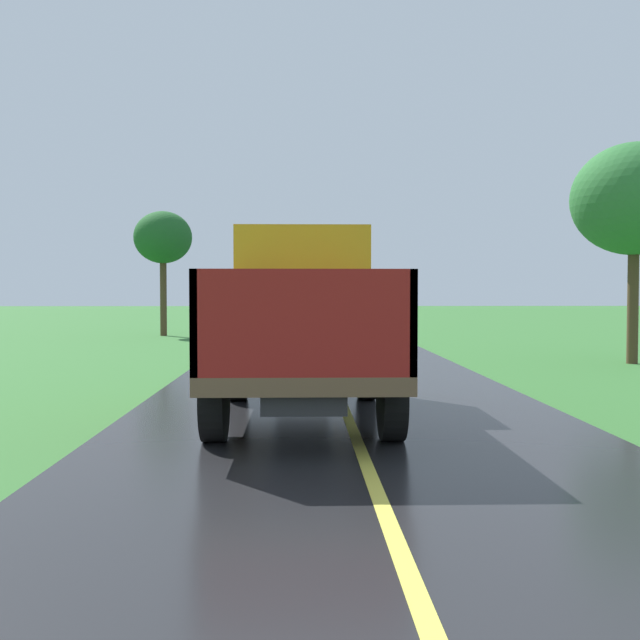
% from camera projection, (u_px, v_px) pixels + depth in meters
% --- Properties ---
extents(banana_truck_near, '(2.38, 5.82, 2.80)m').
position_uv_depth(banana_truck_near, '(302.00, 317.00, 11.19)').
color(banana_truck_near, '#2D2D30').
rests_on(banana_truck_near, road_surface).
extents(roadside_tree_near_left, '(3.19, 3.19, 5.68)m').
position_uv_depth(roadside_tree_near_left, '(634.00, 200.00, 19.13)').
color(roadside_tree_near_left, '#4C3823').
rests_on(roadside_tree_near_left, ground).
extents(roadside_tree_far_left, '(2.45, 2.45, 5.27)m').
position_uv_depth(roadside_tree_far_left, '(163.00, 238.00, 31.53)').
color(roadside_tree_far_left, '#4C3823').
rests_on(roadside_tree_far_left, ground).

